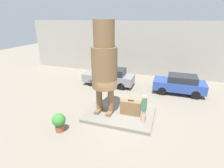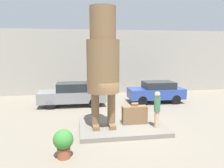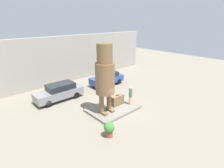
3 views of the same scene
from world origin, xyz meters
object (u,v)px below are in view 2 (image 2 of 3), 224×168
(parked_car_grey, at_px, (73,94))
(parked_car_blue, at_px, (156,91))
(tourist, at_px, (157,108))
(planter_pot, at_px, (63,142))
(giant_suitcase, at_px, (135,115))
(statue_figure, at_px, (103,59))

(parked_car_grey, xyz_separation_m, parked_car_blue, (6.27, 0.05, -0.02))
(tourist, xyz_separation_m, planter_pot, (-4.38, -2.04, -0.57))
(parked_car_blue, relative_size, planter_pot, 3.79)
(giant_suitcase, relative_size, planter_pot, 1.17)
(giant_suitcase, distance_m, planter_pot, 4.41)
(tourist, bearing_deg, giant_suitcase, 142.28)
(parked_car_blue, xyz_separation_m, planter_pot, (-6.51, -7.82, -0.23))
(parked_car_grey, bearing_deg, parked_car_blue, -179.57)
(statue_figure, bearing_deg, tourist, -10.77)
(giant_suitcase, distance_m, tourist, 1.29)
(tourist, height_order, parked_car_blue, tourist)
(statue_figure, xyz_separation_m, parked_car_blue, (4.71, 5.29, -2.72))
(statue_figure, relative_size, giant_suitcase, 4.50)
(giant_suitcase, xyz_separation_m, tourist, (0.93, -0.72, 0.52))
(giant_suitcase, distance_m, parked_car_blue, 5.92)
(tourist, distance_m, parked_car_blue, 6.17)
(giant_suitcase, bearing_deg, parked_car_blue, 58.83)
(statue_figure, xyz_separation_m, parked_car_grey, (-1.56, 5.24, -2.71))
(parked_car_blue, height_order, planter_pot, parked_car_blue)
(statue_figure, distance_m, planter_pot, 4.28)
(statue_figure, height_order, giant_suitcase, statue_figure)
(giant_suitcase, relative_size, parked_car_grey, 0.27)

